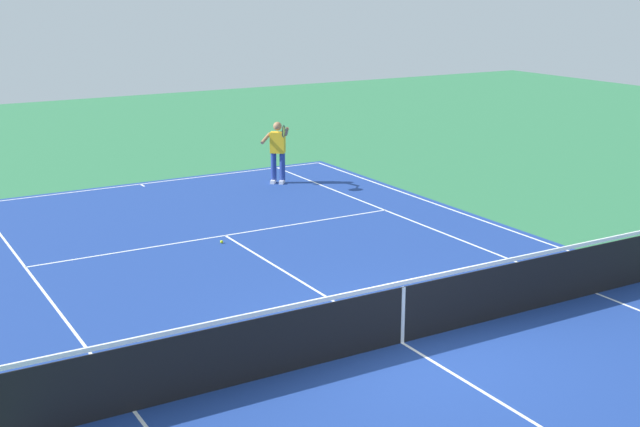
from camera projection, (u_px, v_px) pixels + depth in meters
ground_plane at (402, 343)px, 12.51m from camera, size 60.00×60.00×0.00m
court_slab at (402, 343)px, 12.51m from camera, size 24.20×11.40×0.00m
court_line_markings at (402, 342)px, 12.51m from camera, size 23.85×11.05×0.01m
tennis_net at (403, 312)px, 12.39m from camera, size 0.10×11.70×1.08m
tennis_player_near at (278, 149)px, 22.31m from camera, size 1.16×0.75×1.70m
tennis_ball at (222, 242)px, 17.30m from camera, size 0.07×0.07×0.07m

